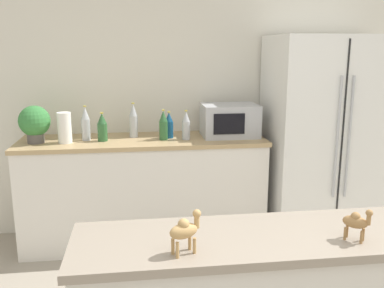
# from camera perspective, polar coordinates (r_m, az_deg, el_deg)

# --- Properties ---
(wall_back) EXTENTS (8.00, 0.06, 2.55)m
(wall_back) POSITION_cam_1_polar(r_m,az_deg,el_deg) (3.99, 0.99, 6.77)
(wall_back) COLOR silver
(wall_back) RESTS_ON ground_plane
(back_counter) EXTENTS (2.08, 0.63, 0.93)m
(back_counter) POSITION_cam_1_polar(r_m,az_deg,el_deg) (3.80, -6.37, -6.14)
(back_counter) COLOR silver
(back_counter) RESTS_ON ground_plane
(refrigerator) EXTENTS (0.96, 0.75, 1.79)m
(refrigerator) POSITION_cam_1_polar(r_m,az_deg,el_deg) (3.96, 16.97, 0.63)
(refrigerator) COLOR white
(refrigerator) RESTS_ON ground_plane
(potted_plant) EXTENTS (0.25, 0.25, 0.31)m
(potted_plant) POSITION_cam_1_polar(r_m,az_deg,el_deg) (3.69, -20.25, 2.71)
(potted_plant) COLOR #595451
(potted_plant) RESTS_ON back_counter
(paper_towel_roll) EXTENTS (0.11, 0.11, 0.25)m
(paper_towel_roll) POSITION_cam_1_polar(r_m,az_deg,el_deg) (3.62, -16.64, 2.09)
(paper_towel_roll) COLOR white
(paper_towel_roll) RESTS_ON back_counter
(microwave) EXTENTS (0.48, 0.37, 0.28)m
(microwave) POSITION_cam_1_polar(r_m,az_deg,el_deg) (3.76, 5.02, 3.18)
(microwave) COLOR #B2B5BA
(microwave) RESTS_ON back_counter
(back_bottle_0) EXTENTS (0.07, 0.07, 0.30)m
(back_bottle_0) POSITION_cam_1_polar(r_m,az_deg,el_deg) (3.73, -7.82, 3.08)
(back_bottle_0) COLOR #B2B7BC
(back_bottle_0) RESTS_ON back_counter
(back_bottle_1) EXTENTS (0.08, 0.08, 0.24)m
(back_bottle_1) POSITION_cam_1_polar(r_m,az_deg,el_deg) (3.62, -11.88, 2.16)
(back_bottle_1) COLOR #2D6033
(back_bottle_1) RESTS_ON back_counter
(back_bottle_2) EXTENTS (0.07, 0.07, 0.26)m
(back_bottle_2) POSITION_cam_1_polar(r_m,az_deg,el_deg) (3.60, -3.83, 2.48)
(back_bottle_2) COLOR #2D6033
(back_bottle_2) RESTS_ON back_counter
(back_bottle_3) EXTENTS (0.07, 0.07, 0.25)m
(back_bottle_3) POSITION_cam_1_polar(r_m,az_deg,el_deg) (3.61, -0.80, 2.46)
(back_bottle_3) COLOR #B2B7BC
(back_bottle_3) RESTS_ON back_counter
(back_bottle_4) EXTENTS (0.07, 0.07, 0.23)m
(back_bottle_4) POSITION_cam_1_polar(r_m,az_deg,el_deg) (3.67, -3.08, 2.49)
(back_bottle_4) COLOR navy
(back_bottle_4) RESTS_ON back_counter
(back_bottle_5) EXTENTS (0.07, 0.07, 0.29)m
(back_bottle_5) POSITION_cam_1_polar(r_m,az_deg,el_deg) (3.68, -14.00, 2.61)
(back_bottle_5) COLOR #B2B7BC
(back_bottle_5) RESTS_ON back_counter
(camel_figurine) EXTENTS (0.13, 0.10, 0.16)m
(camel_figurine) POSITION_cam_1_polar(r_m,az_deg,el_deg) (1.57, -0.95, -11.35)
(camel_figurine) COLOR tan
(camel_figurine) RESTS_ON bar_counter
(camel_figurine_second) EXTENTS (0.10, 0.10, 0.14)m
(camel_figurine_second) POSITION_cam_1_polar(r_m,az_deg,el_deg) (1.79, 21.08, -9.61)
(camel_figurine_second) COLOR olive
(camel_figurine_second) RESTS_ON bar_counter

